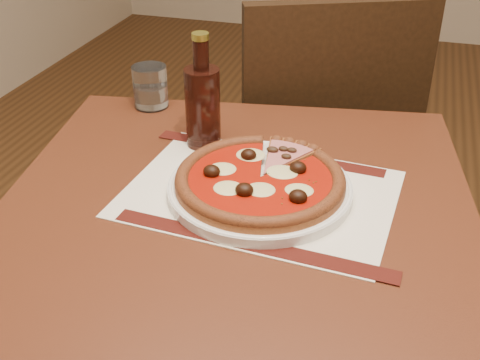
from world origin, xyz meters
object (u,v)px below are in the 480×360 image
Objects in this scene: table at (237,248)px; water_glass at (150,87)px; plate at (260,189)px; pizza at (260,179)px; chair_far at (319,142)px; bottle at (203,104)px.

water_glass reaches higher than table.
plate is (0.03, 0.03, 0.11)m from table.
chair_far is at bearing 89.04° from pizza.
plate is at bearing 80.89° from pizza.
chair_far is 3.30× the size of pizza.
chair_far is 0.57m from bottle.
plate is 1.40× the size of bottle.
chair_far is at bearing 89.05° from plate.
table is at bearing -55.53° from bottle.
bottle is at bearing -38.95° from water_glass.
plate is at bearing -41.05° from water_glass.
chair_far is 0.65m from pizza.
plate reaches higher than table.
pizza is at bearing -43.35° from bottle.
pizza is (-0.00, -0.00, 0.02)m from plate.
pizza is at bearing 65.05° from chair_far.
bottle reaches higher than table.
plate is at bearing -43.29° from bottle.
chair_far is at bearing 86.23° from table.
water_glass is at bearing 132.95° from table.
table is 0.96× the size of chair_far.
plate is 3.41× the size of water_glass.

